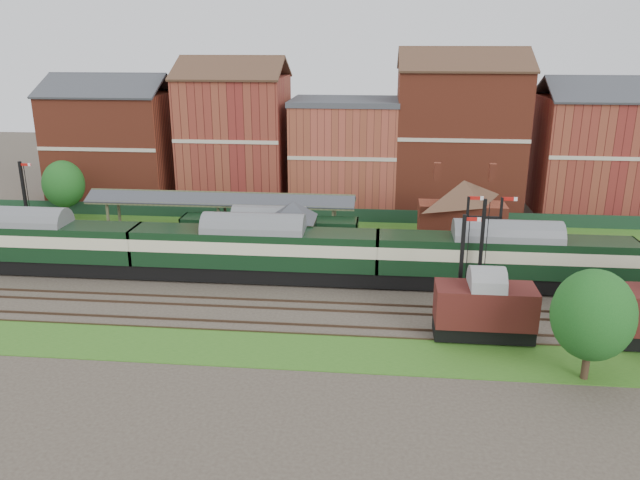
# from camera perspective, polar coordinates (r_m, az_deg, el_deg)

# --- Properties ---
(ground) EXTENTS (160.00, 160.00, 0.00)m
(ground) POSITION_cam_1_polar(r_m,az_deg,el_deg) (51.49, 0.42, -3.88)
(ground) COLOR #473D33
(ground) RESTS_ON ground
(grass_back) EXTENTS (90.00, 4.50, 0.06)m
(grass_back) POSITION_cam_1_polar(r_m,az_deg,el_deg) (66.55, 1.70, 1.24)
(grass_back) COLOR #2D6619
(grass_back) RESTS_ON ground
(grass_front) EXTENTS (90.00, 5.00, 0.06)m
(grass_front) POSITION_cam_1_polar(r_m,az_deg,el_deg) (40.64, -1.18, -10.10)
(grass_front) COLOR #2D6619
(grass_front) RESTS_ON ground
(fence) EXTENTS (90.00, 0.12, 1.50)m
(fence) POSITION_cam_1_polar(r_m,az_deg,el_deg) (68.27, 1.83, 2.30)
(fence) COLOR #193823
(fence) RESTS_ON ground
(platform) EXTENTS (55.00, 3.40, 1.00)m
(platform) POSITION_cam_1_polar(r_m,az_deg,el_deg) (61.03, -3.40, 0.12)
(platform) COLOR #2D2D2D
(platform) RESTS_ON ground
(signal_box) EXTENTS (5.40, 5.40, 6.00)m
(signal_box) POSITION_cam_1_polar(r_m,az_deg,el_deg) (53.80, -2.43, 0.68)
(signal_box) COLOR #6D7E59
(signal_box) RESTS_ON ground
(brick_hut) EXTENTS (3.20, 2.64, 2.94)m
(brick_hut) POSITION_cam_1_polar(r_m,az_deg,el_deg) (53.92, 6.05, -1.60)
(brick_hut) COLOR maroon
(brick_hut) RESTS_ON ground
(station_building) EXTENTS (8.10, 8.10, 5.90)m
(station_building) POSITION_cam_1_polar(r_m,az_deg,el_deg) (59.81, 12.86, 2.77)
(station_building) COLOR brown
(station_building) RESTS_ON platform
(canopy) EXTENTS (26.00, 3.89, 4.08)m
(canopy) POSITION_cam_1_polar(r_m,az_deg,el_deg) (61.14, -9.05, 3.94)
(canopy) COLOR #4D5636
(canopy) RESTS_ON platform
(semaphore_bracket) EXTENTS (3.60, 0.25, 8.18)m
(semaphore_bracket) POSITION_cam_1_polar(r_m,az_deg,el_deg) (47.98, 14.61, -0.25)
(semaphore_bracket) COLOR black
(semaphore_bracket) RESTS_ON ground
(semaphore_platform_end) EXTENTS (1.23, 0.25, 8.00)m
(semaphore_platform_end) POSITION_cam_1_polar(r_m,az_deg,el_deg) (67.07, -25.33, 3.28)
(semaphore_platform_end) COLOR black
(semaphore_platform_end) RESTS_ON ground
(semaphore_siding) EXTENTS (1.23, 0.25, 8.00)m
(semaphore_siding) POSITION_cam_1_polar(r_m,az_deg,el_deg) (43.63, 12.79, -2.60)
(semaphore_siding) COLOR black
(semaphore_siding) RESTS_ON ground
(town_backdrop) EXTENTS (69.00, 10.00, 16.00)m
(town_backdrop) POSITION_cam_1_polar(r_m,az_deg,el_deg) (73.75, 2.12, 8.45)
(town_backdrop) COLOR brown
(town_backdrop) RESTS_ON ground
(dmu_train) EXTENTS (60.28, 3.16, 4.63)m
(dmu_train) POSITION_cam_1_polar(r_m,az_deg,el_deg) (51.38, -6.01, -0.83)
(dmu_train) COLOR black
(dmu_train) RESTS_ON ground
(platform_railcar) EXTENTS (16.28, 2.57, 3.75)m
(platform_railcar) POSITION_cam_1_polar(r_m,az_deg,el_deg) (57.58, -4.63, 0.78)
(platform_railcar) COLOR black
(platform_railcar) RESTS_ON ground
(goods_van_a) EXTENTS (6.48, 2.81, 3.93)m
(goods_van_a) POSITION_cam_1_polar(r_m,az_deg,el_deg) (42.72, 14.80, -6.01)
(goods_van_a) COLOR black
(goods_van_a) RESTS_ON ground
(tree_far) EXTENTS (4.67, 4.67, 6.82)m
(tree_far) POSITION_cam_1_polar(r_m,az_deg,el_deg) (38.99, 23.69, -6.32)
(tree_far) COLOR #382619
(tree_far) RESTS_ON ground
(tree_back) EXTENTS (4.49, 4.49, 6.56)m
(tree_back) POSITION_cam_1_polar(r_m,az_deg,el_deg) (74.03, -22.40, 4.75)
(tree_back) COLOR #382619
(tree_back) RESTS_ON ground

